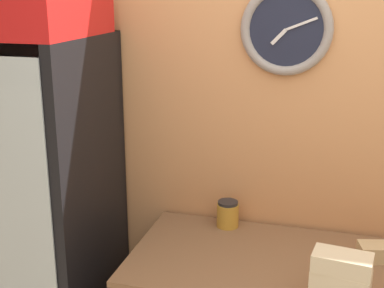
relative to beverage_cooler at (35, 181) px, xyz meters
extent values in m
cube|color=tan|center=(1.43, 0.34, 0.26)|extent=(5.20, 0.06, 2.70)
torus|color=gray|center=(1.18, 0.29, 0.75)|extent=(0.42, 0.05, 0.42)
cylinder|color=#1E2338|center=(1.18, 0.29, 0.75)|extent=(0.35, 0.01, 0.35)
cube|color=white|center=(1.15, 0.28, 0.72)|extent=(0.07, 0.01, 0.08)
cube|color=white|center=(1.25, 0.28, 0.78)|extent=(0.14, 0.01, 0.06)
cube|color=brown|center=(1.43, -0.08, -0.23)|extent=(1.70, 0.73, 0.02)
cube|color=black|center=(0.00, 0.27, -0.18)|extent=(0.74, 0.04, 1.82)
cube|color=black|center=(0.34, -0.05, -0.18)|extent=(0.05, 0.67, 1.82)
cube|color=white|center=(0.00, 0.24, -0.18)|extent=(0.64, 0.02, 1.72)
cube|color=red|center=(0.00, -0.08, 0.82)|extent=(0.74, 0.60, 0.18)
cube|color=silver|center=(0.00, -0.07, -0.17)|extent=(0.62, 0.55, 0.01)
cube|color=silver|center=(0.00, -0.07, 0.24)|extent=(0.62, 0.55, 0.01)
cylinder|color=#B2BCCC|center=(0.20, -0.29, -0.39)|extent=(0.03, 0.03, 0.07)
cylinder|color=#B2231E|center=(0.12, -0.30, -0.10)|extent=(0.07, 0.07, 0.13)
cylinder|color=#B2231E|center=(0.12, -0.30, -0.01)|extent=(0.03, 0.03, 0.06)
cylinder|color=#72337F|center=(0.25, -0.30, 0.30)|extent=(0.06, 0.06, 0.12)
cylinder|color=#72337F|center=(0.25, -0.30, 0.39)|extent=(0.02, 0.02, 0.05)
cylinder|color=#72337F|center=(0.00, -0.30, -0.11)|extent=(0.07, 0.07, 0.12)
cube|color=beige|center=(1.50, -0.34, -0.11)|extent=(0.23, 0.15, 0.07)
cube|color=beige|center=(1.50, -0.34, -0.04)|extent=(0.23, 0.14, 0.07)
cylinder|color=gold|center=(0.94, 0.21, -0.16)|extent=(0.11, 0.11, 0.12)
cylinder|color=#262628|center=(0.94, 0.21, -0.09)|extent=(0.10, 0.10, 0.01)
camera|label=1|loc=(1.45, -2.19, 0.95)|focal=50.00mm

